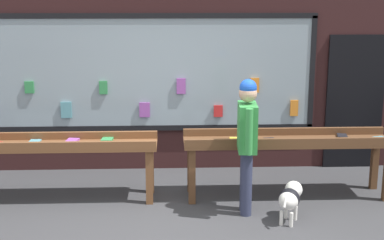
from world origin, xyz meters
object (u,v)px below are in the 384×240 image
Objects in this scene: person_browsing at (247,136)px; small_dog at (290,197)px; display_table_left at (51,149)px; display_table_right at (288,145)px.

small_dog is at bearing -116.33° from person_browsing.
person_browsing is at bearing -12.68° from display_table_left.
small_dog is at bearing -15.90° from display_table_left.
display_table_left is at bearing 81.41° from person_browsing.
display_table_right is 0.96m from small_dog.
person_browsing is (-0.64, -0.56, 0.28)m from display_table_right.
small_dog is at bearing -99.39° from display_table_right.
display_table_left is at bearing 179.95° from display_table_right.
person_browsing is at bearing -138.59° from display_table_right.
person_browsing is at bearing 85.62° from small_dog.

